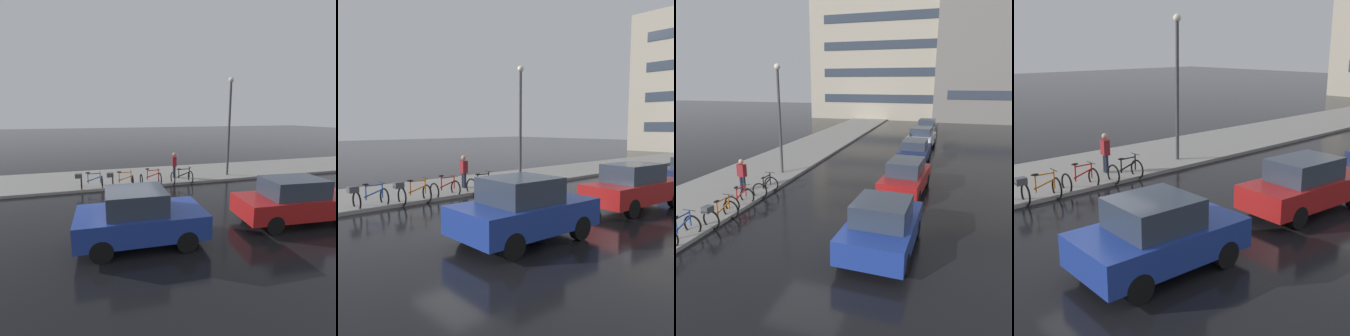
{
  "view_description": "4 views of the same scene",
  "coord_description": "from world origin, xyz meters",
  "views": [
    {
      "loc": [
        9.82,
        -1.17,
        3.88
      ],
      "look_at": [
        -1.93,
        2.34,
        1.37
      ],
      "focal_mm": 28.0,
      "sensor_mm": 36.0,
      "label": 1
    },
    {
      "loc": [
        9.09,
        -6.67,
        2.99
      ],
      "look_at": [
        -2.22,
        3.82,
        1.27
      ],
      "focal_mm": 40.0,
      "sensor_mm": 36.0,
      "label": 2
    },
    {
      "loc": [
        3.98,
        -9.05,
        5.09
      ],
      "look_at": [
        -0.12,
        4.35,
        1.41
      ],
      "focal_mm": 35.0,
      "sensor_mm": 36.0,
      "label": 3
    },
    {
      "loc": [
        9.77,
        -5.91,
        4.87
      ],
      "look_at": [
        -0.99,
        3.98,
        1.0
      ],
      "focal_mm": 50.0,
      "sensor_mm": 36.0,
      "label": 4
    }
  ],
  "objects": [
    {
      "name": "ground_plane",
      "position": [
        0.0,
        0.0,
        0.0
      ],
      "size": [
        140.0,
        140.0,
        0.0
      ],
      "primitive_type": "plane",
      "color": "black"
    },
    {
      "name": "sidewalk_kerb",
      "position": [
        -6.0,
        10.0,
        0.07
      ],
      "size": [
        4.8,
        60.0,
        0.14
      ],
      "primitive_type": "cube",
      "color": "gray",
      "rests_on": "ground"
    },
    {
      "name": "bicycle_second",
      "position": [
        -3.65,
        0.23,
        0.5
      ],
      "size": [
        0.8,
        1.38,
        1.01
      ],
      "color": "black",
      "rests_on": "ground"
    },
    {
      "name": "bicycle_third",
      "position": [
        -3.91,
        1.94,
        0.4
      ],
      "size": [
        0.71,
        1.12,
        1.0
      ],
      "color": "black",
      "rests_on": "ground"
    },
    {
      "name": "bicycle_farthest",
      "position": [
        -3.72,
        3.69,
        0.41
      ],
      "size": [
        0.76,
        1.13,
        0.99
      ],
      "color": "black",
      "rests_on": "ground"
    },
    {
      "name": "car_blue",
      "position": [
        2.41,
        0.15,
        0.83
      ],
      "size": [
        2.14,
        3.92,
        1.7
      ],
      "color": "navy",
      "rests_on": "ground"
    },
    {
      "name": "car_red",
      "position": [
        2.46,
        5.84,
        0.82
      ],
      "size": [
        2.09,
        4.48,
        1.66
      ],
      "color": "#AD1919",
      "rests_on": "ground"
    },
    {
      "name": "pedestrian",
      "position": [
        -4.88,
        3.61,
        0.93
      ],
      "size": [
        0.44,
        0.32,
        1.66
      ],
      "color": "#1E2333",
      "rests_on": "ground"
    },
    {
      "name": "streetlamp",
      "position": [
        -4.61,
        7.05,
        3.57
      ],
      "size": [
        0.32,
        0.32,
        6.05
      ],
      "color": "#424247",
      "rests_on": "ground"
    }
  ]
}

